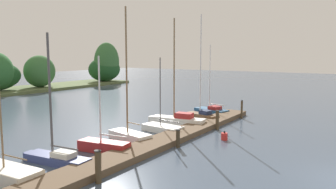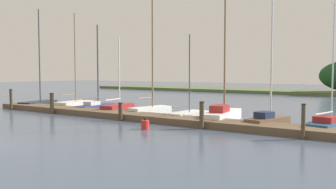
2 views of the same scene
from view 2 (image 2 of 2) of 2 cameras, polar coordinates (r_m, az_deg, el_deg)
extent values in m
cube|color=brown|center=(22.12, -6.26, -3.31)|extent=(24.37, 1.80, 0.35)
cube|color=#56663D|center=(50.94, 18.19, 0.45)|extent=(62.18, 8.00, 0.40)
cube|color=#232833|center=(31.14, -19.83, -1.41)|extent=(1.93, 3.52, 0.46)
cube|color=#232833|center=(32.29, -18.08, -1.24)|extent=(0.83, 0.96, 0.39)
cylinder|color=#4C4C51|center=(31.25, -19.68, 5.86)|extent=(0.11, 0.11, 7.43)
cube|color=silver|center=(29.22, -14.72, -1.56)|extent=(1.54, 3.18, 0.53)
cube|color=silver|center=(30.21, -12.85, -1.41)|extent=(0.78, 0.82, 0.45)
cylinder|color=#7F6647|center=(29.29, -14.51, 5.71)|extent=(0.08, 0.08, 6.87)
cylinder|color=#7F6647|center=(28.82, -15.43, -0.01)|extent=(0.18, 1.59, 0.06)
cube|color=navy|center=(27.36, -11.33, -1.98)|extent=(1.36, 3.68, 0.40)
cube|color=navy|center=(28.63, -9.27, -1.76)|extent=(0.63, 0.95, 0.34)
cube|color=beige|center=(26.99, -11.95, -1.36)|extent=(0.84, 1.15, 0.26)
cylinder|color=#4C4C51|center=(27.45, -11.05, 4.64)|extent=(0.12, 0.12, 5.92)
cylinder|color=#4C4C51|center=(26.92, -12.03, -0.64)|extent=(0.28, 1.71, 0.08)
cube|color=maroon|center=(25.09, -7.96, -2.23)|extent=(1.37, 2.97, 0.59)
cube|color=maroon|center=(26.17, -6.39, -2.04)|extent=(0.62, 0.79, 0.50)
cylinder|color=silver|center=(25.15, -7.73, 3.73)|extent=(0.09, 0.09, 4.62)
cylinder|color=silver|center=(24.57, -8.70, -0.80)|extent=(0.35, 1.73, 0.08)
cube|color=white|center=(23.70, -2.85, -2.61)|extent=(1.64, 3.12, 0.54)
cube|color=white|center=(24.60, -0.51, -2.44)|extent=(0.73, 0.84, 0.46)
cylinder|color=#7F6647|center=(23.76, -2.47, 7.21)|extent=(0.11, 0.11, 7.58)
cylinder|color=#7F6647|center=(23.40, -3.49, -0.54)|extent=(0.31, 1.25, 0.06)
cube|color=white|center=(21.68, 3.05, -3.32)|extent=(1.50, 2.96, 0.43)
cube|color=white|center=(22.72, 5.01, -3.07)|extent=(0.74, 0.78, 0.37)
cylinder|color=#4C4C51|center=(21.70, 3.42, 3.39)|extent=(0.07, 0.07, 4.64)
cylinder|color=#4C4C51|center=(21.17, 2.14, -1.89)|extent=(0.24, 1.73, 0.07)
cube|color=white|center=(20.74, 8.62, -3.44)|extent=(1.60, 4.22, 0.60)
cube|color=white|center=(22.50, 10.10, -2.99)|extent=(0.71, 1.10, 0.51)
cube|color=maroon|center=(20.20, 8.17, -2.22)|extent=(0.95, 1.33, 0.39)
cylinder|color=#7F6647|center=(20.93, 8.99, 7.42)|extent=(0.10, 0.10, 7.28)
cube|color=brown|center=(19.16, 15.55, -4.27)|extent=(1.59, 2.99, 0.50)
cube|color=brown|center=(20.24, 17.53, -3.96)|extent=(0.67, 0.81, 0.42)
cube|color=#1E2847|center=(18.81, 14.98, -3.14)|extent=(0.88, 1.00, 0.32)
cylinder|color=silver|center=(19.23, 16.11, 8.27)|extent=(0.09, 0.09, 7.88)
cube|color=#285684|center=(18.96, 24.14, -4.61)|extent=(1.85, 3.24, 0.45)
cube|color=maroon|center=(18.56, 23.70, -3.62)|extent=(1.08, 1.09, 0.29)
cylinder|color=silver|center=(19.00, 24.66, 4.62)|extent=(0.07, 0.07, 5.65)
cylinder|color=silver|center=(18.35, 23.48, -2.73)|extent=(0.48, 1.77, 0.08)
cylinder|color=#3D3323|center=(29.36, -23.58, -0.76)|extent=(0.21, 0.21, 1.50)
cylinder|color=black|center=(29.31, -23.62, 0.74)|extent=(0.24, 0.24, 0.04)
cylinder|color=#4C3D28|center=(25.56, -17.91, -1.40)|extent=(0.26, 0.26, 1.36)
cylinder|color=black|center=(25.51, -17.94, 0.17)|extent=(0.30, 0.30, 0.04)
cylinder|color=#3D3323|center=(20.96, -7.53, -2.78)|extent=(0.23, 0.23, 1.02)
cylinder|color=black|center=(20.91, -7.54, -1.34)|extent=(0.26, 0.26, 0.04)
cylinder|color=#4C3D28|center=(17.85, 5.36, -3.37)|extent=(0.23, 0.23, 1.33)
cylinder|color=black|center=(17.78, 5.37, -1.18)|extent=(0.27, 0.27, 0.04)
cylinder|color=#4C3D28|center=(16.09, 20.62, -4.11)|extent=(0.17, 0.17, 1.46)
cylinder|color=black|center=(16.01, 20.68, -1.44)|extent=(0.19, 0.19, 0.04)
cylinder|color=red|center=(17.90, -3.64, -4.79)|extent=(0.40, 0.40, 0.44)
sphere|color=black|center=(17.86, -3.64, -3.87)|extent=(0.14, 0.14, 0.14)
camera|label=1|loc=(30.27, -44.39, 7.36)|focal=35.21mm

